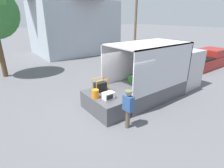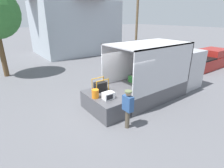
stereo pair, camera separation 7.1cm
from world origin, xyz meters
name	(u,v)px [view 1 (the left image)]	position (x,y,z in m)	size (l,w,h in m)	color
ground_plane	(115,107)	(0.00, 0.00, 0.00)	(160.00, 160.00, 0.00)	slate
box_truck	(163,75)	(3.62, 0.00, 0.96)	(6.15, 2.39, 2.99)	#B2B2B7
tailgate_deck	(104,103)	(-0.66, 0.00, 0.42)	(1.32, 2.27, 0.85)	#4C4C51
microwave	(108,96)	(-0.72, -0.42, 1.00)	(0.50, 0.36, 0.31)	white
portable_generator	(100,86)	(-0.50, 0.54, 1.08)	(0.70, 0.46, 0.62)	black
orange_bucket	(95,94)	(-1.12, 0.01, 1.04)	(0.31, 0.31, 0.39)	orange
worker_person	(128,106)	(-0.64, -1.62, 0.99)	(0.29, 0.44, 1.62)	brown
pickup_truck_red	(208,60)	(11.41, 1.08, 0.64)	(5.46, 1.91, 1.55)	maroon
house_backdrop	(73,18)	(5.01, 14.74, 4.11)	(9.48, 7.56, 8.06)	#A8B2BC
utility_pole	(136,15)	(10.80, 9.92, 4.40)	(1.80, 0.28, 8.48)	brown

